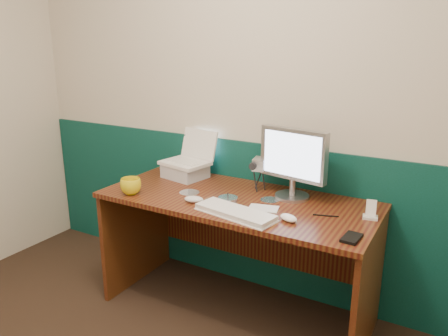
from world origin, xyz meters
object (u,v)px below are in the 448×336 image
Objects in this scene: monitor at (293,164)px; keyboard at (235,213)px; desk at (236,256)px; camcorder at (259,176)px; laptop at (185,147)px; mug at (131,186)px.

keyboard is (-0.16, -0.40, -0.19)m from monitor.
desk is 9.02× the size of camcorder.
camcorder is at bearing 11.69° from laptop.
desk is 0.76m from mug.
laptop reaches higher than mug.
camcorder is (-0.06, 0.42, 0.08)m from keyboard.
monitor is at bearing 31.10° from desk.
mug is at bearing -156.65° from desk.
desk is at bearing -118.15° from camcorder.
monitor reaches higher than mug.
camcorder is at bearing 74.58° from desk.
monitor is at bearing 25.96° from mug.
monitor is at bearing -18.76° from camcorder.
monitor is at bearing 9.65° from laptop.
camcorder is at bearing 34.84° from mug.
mug is 0.70× the size of camcorder.
keyboard is at bearing -101.39° from monitor.
monitor is 0.47m from keyboard.
camcorder is at bearing -175.62° from monitor.
mug is at bearing -143.63° from monitor.
laptop is (-0.49, 0.18, 0.59)m from desk.
camcorder reaches higher than keyboard.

